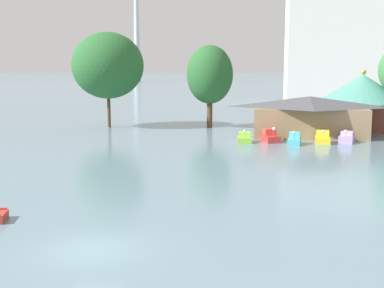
{
  "coord_description": "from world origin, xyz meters",
  "views": [
    {
      "loc": [
        7.48,
        -21.45,
        8.32
      ],
      "look_at": [
        1.58,
        22.86,
        1.59
      ],
      "focal_mm": 46.98,
      "sensor_mm": 36.0,
      "label": 1
    }
  ],
  "objects": [
    {
      "name": "pedal_boat_lime",
      "position": [
        5.94,
        35.39,
        0.46
      ],
      "size": [
        1.68,
        2.72,
        1.57
      ],
      "rotation": [
        0.0,
        0.0,
        -1.53
      ],
      "color": "#8CCC3F",
      "rests_on": "ground"
    },
    {
      "name": "pedal_boat_lavender",
      "position": [
        17.43,
        36.66,
        0.53
      ],
      "size": [
        2.18,
        2.76,
        1.6
      ],
      "rotation": [
        0.0,
        0.0,
        -1.86
      ],
      "color": "#B299D8",
      "rests_on": "ground"
    },
    {
      "name": "pedal_boat_red",
      "position": [
        8.83,
        36.32,
        0.59
      ],
      "size": [
        2.37,
        3.29,
        1.83
      ],
      "rotation": [
        0.0,
        0.0,
        -1.26
      ],
      "color": "red",
      "rests_on": "ground"
    },
    {
      "name": "pedal_boat_yellow",
      "position": [
        14.71,
        36.16,
        0.55
      ],
      "size": [
        1.93,
        2.92,
        1.64
      ],
      "rotation": [
        0.0,
        0.0,
        -1.68
      ],
      "color": "yellow",
      "rests_on": "ground"
    },
    {
      "name": "shoreline_tree_tall_left",
      "position": [
        -13.7,
        47.82,
        8.74
      ],
      "size": [
        10.09,
        10.09,
        13.39
      ],
      "color": "brown",
      "rests_on": "ground"
    },
    {
      "name": "boathouse",
      "position": [
        13.68,
        41.88,
        2.58
      ],
      "size": [
        14.5,
        8.8,
        4.94
      ],
      "color": "#9E7F5B",
      "rests_on": "ground"
    },
    {
      "name": "pedal_boat_cyan",
      "position": [
        11.48,
        34.53,
        0.53
      ],
      "size": [
        1.69,
        2.84,
        1.62
      ],
      "rotation": [
        0.0,
        0.0,
        -1.7
      ],
      "color": "#4CB7CC",
      "rests_on": "ground"
    },
    {
      "name": "ground_plane",
      "position": [
        0.0,
        0.0,
        0.0
      ],
      "size": [
        2000.0,
        2000.0,
        0.0
      ],
      "primitive_type": "plane",
      "color": "slate"
    },
    {
      "name": "green_roof_pavilion",
      "position": [
        21.58,
        50.13,
        4.38
      ],
      "size": [
        12.21,
        12.21,
        8.23
      ],
      "color": "brown",
      "rests_on": "ground"
    },
    {
      "name": "background_building_block",
      "position": [
        25.14,
        105.48,
        14.44
      ],
      "size": [
        22.99,
        16.96,
        28.83
      ],
      "color": "silver",
      "rests_on": "ground"
    },
    {
      "name": "shoreline_tree_mid",
      "position": [
        0.56,
        49.63,
        7.46
      ],
      "size": [
        6.54,
        6.54,
        11.6
      ],
      "color": "brown",
      "rests_on": "ground"
    }
  ]
}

